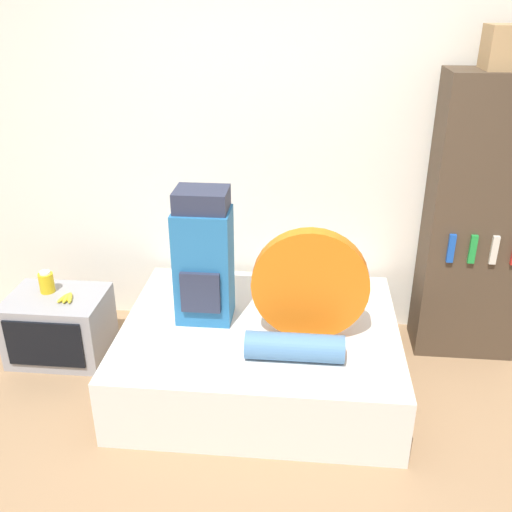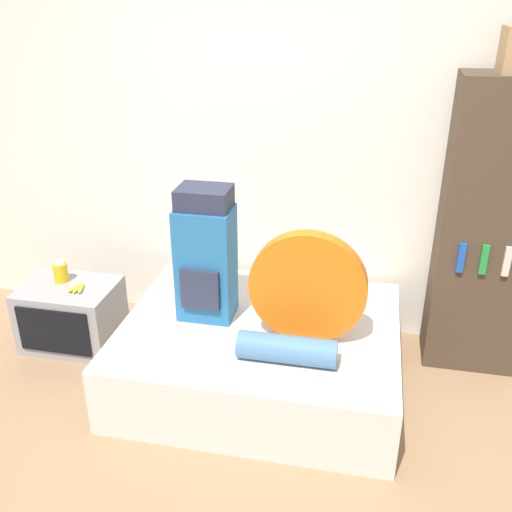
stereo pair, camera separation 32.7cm
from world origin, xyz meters
TOP-DOWN VIEW (x-y plane):
  - ground_plane at (0.00, 0.00)m, footprint 16.00×16.00m
  - wall_back at (0.00, 1.66)m, footprint 8.00×0.05m
  - bed at (0.05, 0.88)m, footprint 1.66×1.36m
  - backpack at (-0.29, 0.93)m, footprint 0.33×0.29m
  - tent_bag at (0.34, 0.78)m, footprint 0.66×0.09m
  - sleeping_roll at (0.27, 0.53)m, footprint 0.54×0.16m
  - television at (-1.31, 1.03)m, footprint 0.63×0.48m
  - canister at (-1.38, 1.10)m, footprint 0.10×0.10m
  - banana_bunch at (-1.21, 1.01)m, footprint 0.11×0.14m
  - bookshelf at (1.39, 1.41)m, footprint 0.64×0.37m

SIDE VIEW (x-z plane):
  - ground_plane at x=0.00m, z-range 0.00..0.00m
  - bed at x=0.05m, z-range 0.00..0.42m
  - television at x=-1.31m, z-range 0.00..0.44m
  - banana_bunch at x=-1.21m, z-range 0.44..0.47m
  - sleeping_roll at x=0.27m, z-range 0.42..0.57m
  - canister at x=-1.38m, z-range 0.44..0.59m
  - tent_bag at x=0.34m, z-range 0.42..1.08m
  - backpack at x=-0.29m, z-range 0.41..1.23m
  - bookshelf at x=1.39m, z-range 0.00..1.85m
  - wall_back at x=0.00m, z-range 0.00..2.60m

